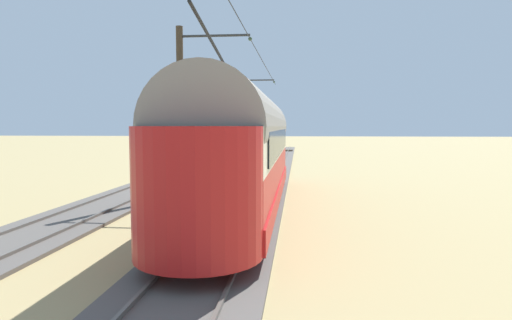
% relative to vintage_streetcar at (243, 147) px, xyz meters
% --- Properties ---
extents(ground_plane, '(220.00, 220.00, 0.00)m').
position_rel_vintage_streetcar_xyz_m(ground_plane, '(2.59, -5.48, -2.25)').
color(ground_plane, tan).
extents(track_streetcar_siding, '(2.80, 80.00, 0.18)m').
position_rel_vintage_streetcar_xyz_m(track_streetcar_siding, '(-0.00, -5.80, -2.20)').
color(track_streetcar_siding, '#56514C').
rests_on(track_streetcar_siding, ground).
extents(track_adjacent_siding, '(2.80, 80.00, 0.18)m').
position_rel_vintage_streetcar_xyz_m(track_adjacent_siding, '(5.19, -5.80, -2.20)').
color(track_adjacent_siding, '#56514C').
rests_on(track_adjacent_siding, ground).
extents(vintage_streetcar, '(2.65, 16.15, 5.04)m').
position_rel_vintage_streetcar_xyz_m(vintage_streetcar, '(0.00, 0.00, 0.00)').
color(vintage_streetcar, red).
rests_on(vintage_streetcar, ground).
extents(catenary_pole_foreground, '(3.08, 0.28, 6.98)m').
position_rel_vintage_streetcar_xyz_m(catenary_pole_foreground, '(2.77, -18.84, 1.41)').
color(catenary_pole_foreground, '#423323').
rests_on(catenary_pole_foreground, ground).
extents(catenary_pole_mid_near, '(3.08, 0.28, 6.98)m').
position_rel_vintage_streetcar_xyz_m(catenary_pole_mid_near, '(2.77, -2.26, 1.41)').
color(catenary_pole_mid_near, '#423323').
rests_on(catenary_pole_mid_near, ground).
extents(overhead_wire_run, '(2.87, 37.17, 0.18)m').
position_rel_vintage_streetcar_xyz_m(overhead_wire_run, '(0.07, -3.04, 4.18)').
color(overhead_wire_run, black).
rests_on(overhead_wire_run, ground).
extents(track_end_bumper, '(1.80, 0.60, 0.80)m').
position_rel_vintage_streetcar_xyz_m(track_end_bumper, '(5.19, -18.66, -1.85)').
color(track_end_bumper, '#B2A519').
rests_on(track_end_bumper, ground).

